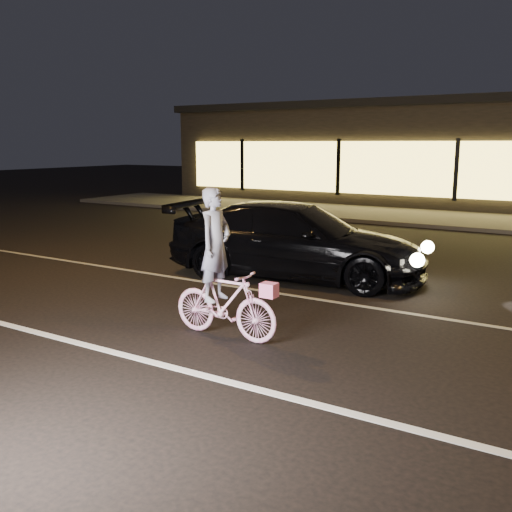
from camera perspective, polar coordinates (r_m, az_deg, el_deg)
The scene contains 7 objects.
ground at distance 8.12m, azimuth -4.41°, elevation -6.92°, with size 90.00×90.00×0.00m, color black.
lane_stripe_near at distance 7.03m, azimuth -11.68°, elevation -10.02°, with size 60.00×0.12×0.01m, color silver.
lane_stripe_far at distance 9.74m, azimuth 2.48°, elevation -3.78°, with size 60.00×0.10×0.01m, color gray.
sidewalk at distance 19.92m, azimuth 18.00°, elevation 3.56°, with size 30.00×4.00×0.12m, color #383533.
storefront at distance 25.62m, azimuth 21.48°, elevation 9.61°, with size 25.40×8.42×4.20m.
cyclist at distance 7.45m, azimuth -3.41°, elevation -2.96°, with size 1.56×0.54×1.97m.
sedan at distance 10.81m, azimuth 3.99°, elevation 1.53°, with size 5.10×2.62×1.42m.
Camera 1 is at (4.53, -6.24, 2.52)m, focal length 40.00 mm.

